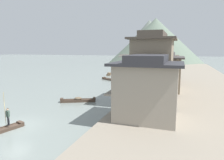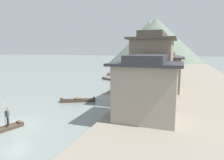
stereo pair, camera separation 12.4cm
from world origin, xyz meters
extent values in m
plane|color=gray|center=(0.00, 0.00, 0.00)|extent=(400.00, 400.00, 0.00)
cube|color=gray|center=(16.52, 30.00, 0.28)|extent=(18.00, 110.00, 0.56)
cube|color=#423328|center=(0.30, 0.27, 0.30)|extent=(0.86, 0.57, 0.19)
cube|color=black|center=(0.06, -0.85, 0.42)|extent=(0.16, 0.24, 0.05)
cylinder|color=#232328|center=(0.07, -0.82, 0.84)|extent=(0.11, 0.11, 0.78)
cube|color=black|center=(-0.11, -0.80, 0.42)|extent=(0.16, 0.24, 0.05)
cylinder|color=#232328|center=(-0.10, -0.76, 0.84)|extent=(0.11, 0.11, 0.78)
cube|color=#384C42|center=(-0.02, -0.79, 1.49)|extent=(0.37, 0.29, 0.52)
cylinder|color=#384C42|center=(0.17, -0.91, 1.42)|extent=(0.08, 0.08, 0.56)
cylinder|color=#384C42|center=(-0.23, -0.78, 1.42)|extent=(0.08, 0.08, 0.56)
sphere|color=tan|center=(-0.02, -0.79, 1.89)|extent=(0.20, 0.20, 0.20)
sphere|color=black|center=(-0.01, -0.78, 1.91)|extent=(0.18, 0.18, 0.18)
cylinder|color=tan|center=(-0.33, -0.79, 1.94)|extent=(0.04, 0.04, 3.00)
cube|color=#423328|center=(1.34, 9.86, 0.15)|extent=(4.65, 2.75, 0.30)
cube|color=#423328|center=(-0.68, 8.91, 0.43)|extent=(0.63, 0.81, 0.27)
cube|color=#423328|center=(3.36, 10.81, 0.43)|extent=(0.63, 0.81, 0.27)
cube|color=#423328|center=(1.49, 9.53, 0.34)|extent=(3.89, 1.88, 0.08)
cube|color=#423328|center=(1.18, 10.19, 0.34)|extent=(3.89, 1.88, 0.08)
ellipsoid|color=brown|center=(1.34, 9.86, 0.50)|extent=(1.22, 1.09, 0.40)
cube|color=#33281E|center=(5.77, 16.00, 0.11)|extent=(1.30, 3.82, 0.22)
cube|color=#33281E|center=(5.83, 17.74, 0.33)|extent=(1.05, 0.40, 0.20)
cube|color=#33281E|center=(5.70, 14.27, 0.33)|extent=(1.05, 0.40, 0.20)
cube|color=#33281E|center=(5.23, 16.03, 0.26)|extent=(0.21, 3.28, 0.08)
cube|color=#33281E|center=(6.30, 15.98, 0.26)|extent=(0.21, 3.28, 0.08)
ellipsoid|color=brown|center=(5.77, 16.00, 0.51)|extent=(1.09, 1.49, 0.57)
cube|color=#423328|center=(-0.91, 29.70, 0.14)|extent=(4.90, 3.46, 0.27)
cube|color=#423328|center=(1.16, 28.45, 0.40)|extent=(0.75, 0.92, 0.25)
cube|color=#423328|center=(-2.99, 30.95, 0.40)|extent=(0.75, 0.92, 0.25)
cube|color=#423328|center=(-0.69, 30.07, 0.31)|extent=(4.02, 2.46, 0.08)
cube|color=#423328|center=(-1.14, 29.33, 0.31)|extent=(4.02, 2.46, 0.08)
cube|color=brown|center=(-4.45, 38.82, 0.13)|extent=(1.73, 3.58, 0.26)
cube|color=brown|center=(-4.78, 40.35, 0.37)|extent=(0.99, 0.55, 0.23)
cube|color=brown|center=(-4.12, 37.28, 0.37)|extent=(0.99, 0.55, 0.23)
cube|color=brown|center=(-4.92, 38.72, 0.30)|extent=(0.70, 2.89, 0.08)
cube|color=brown|center=(-3.98, 38.92, 0.30)|extent=(0.70, 2.89, 0.08)
ellipsoid|color=brown|center=(-4.45, 38.82, 0.51)|extent=(1.18, 1.47, 0.51)
cube|color=gray|center=(11.60, 4.89, 3.16)|extent=(5.59, 5.37, 5.20)
cube|color=gray|center=(8.45, 4.89, 3.16)|extent=(0.70, 5.37, 0.16)
cube|color=#2D2D33|center=(11.60, 4.89, 5.88)|extent=(6.49, 6.27, 0.24)
cube|color=#2D2D33|center=(11.60, 4.89, 6.35)|extent=(3.35, 6.27, 0.70)
cube|color=#7F705B|center=(11.15, 11.96, 4.46)|extent=(4.71, 6.48, 7.80)
cube|color=brown|center=(8.45, 11.96, 3.16)|extent=(0.70, 6.48, 0.16)
cube|color=brown|center=(8.45, 11.96, 5.76)|extent=(0.70, 6.48, 0.16)
cube|color=#4C4238|center=(11.15, 11.96, 8.48)|extent=(5.61, 7.38, 0.24)
cube|color=#4C4238|center=(11.15, 11.96, 8.95)|extent=(2.82, 7.38, 0.70)
cube|color=#7F705B|center=(11.71, 20.04, 3.16)|extent=(5.82, 7.14, 5.20)
cube|color=brown|center=(8.45, 20.04, 3.16)|extent=(0.70, 7.14, 0.16)
cube|color=#3D3838|center=(11.71, 20.04, 5.88)|extent=(6.72, 8.04, 0.24)
cube|color=#3D3838|center=(11.71, 20.04, 6.35)|extent=(3.49, 8.04, 0.70)
cube|color=brown|center=(11.25, 27.65, 3.16)|extent=(4.89, 6.95, 5.20)
cube|color=#4D4135|center=(8.45, 27.65, 3.16)|extent=(0.70, 6.95, 0.16)
cube|color=#4C4238|center=(11.25, 27.65, 5.88)|extent=(5.79, 7.85, 0.24)
cube|color=#4C4238|center=(11.25, 27.65, 6.35)|extent=(2.94, 7.85, 0.70)
cube|color=gray|center=(0.00, 70.83, 3.98)|extent=(22.54, 2.40, 0.60)
cylinder|color=gray|center=(-6.76, 70.83, 1.84)|extent=(1.80, 1.80, 3.68)
cylinder|color=gray|center=(6.76, 70.83, 1.84)|extent=(1.80, 1.80, 3.68)
cube|color=gray|center=(0.00, 71.83, 4.63)|extent=(22.54, 0.30, 0.70)
cone|color=#5B6B5B|center=(1.09, 96.70, 11.64)|extent=(49.56, 49.56, 23.27)
cone|color=slate|center=(-5.95, 120.93, 12.89)|extent=(44.19, 44.19, 25.78)
camera|label=1|loc=(14.53, -14.36, 7.26)|focal=32.42mm
camera|label=2|loc=(14.65, -14.32, 7.26)|focal=32.42mm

